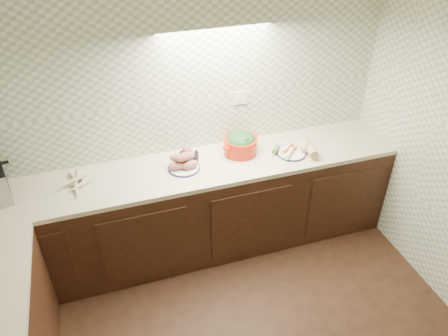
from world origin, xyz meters
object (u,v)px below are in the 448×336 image
object	(u,v)px
parsnip_pile	(84,182)
onion_bowl	(189,155)
sweet_potato_plate	(184,163)
veg_plate	(297,149)
dutch_oven	(241,143)

from	to	relation	value
parsnip_pile	onion_bowl	size ratio (longest dim) A/B	2.14
sweet_potato_plate	onion_bowl	bearing A→B (deg)	58.00
parsnip_pile	veg_plate	world-z (taller)	veg_plate
onion_bowl	dutch_oven	size ratio (longest dim) A/B	0.43
sweet_potato_plate	veg_plate	size ratio (longest dim) A/B	0.71
parsnip_pile	onion_bowl	distance (m)	0.86
onion_bowl	veg_plate	world-z (taller)	onion_bowl
parsnip_pile	veg_plate	distance (m)	1.77
veg_plate	onion_bowl	bearing A→B (deg)	167.47
dutch_oven	onion_bowl	bearing A→B (deg)	151.18
sweet_potato_plate	dutch_oven	xyz separation A→B (m)	(0.52, 0.08, 0.04)
sweet_potato_plate	dutch_oven	bearing A→B (deg)	8.43
dutch_oven	veg_plate	bearing A→B (deg)	-43.92
parsnip_pile	onion_bowl	bearing A→B (deg)	6.21
sweet_potato_plate	onion_bowl	distance (m)	0.13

